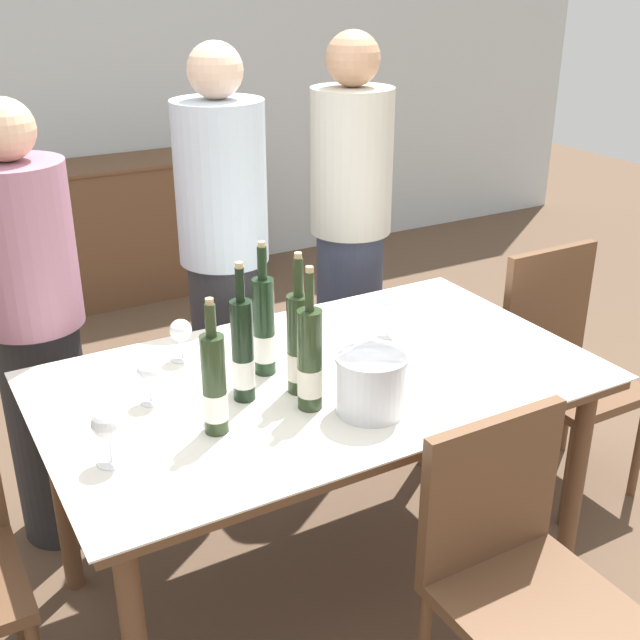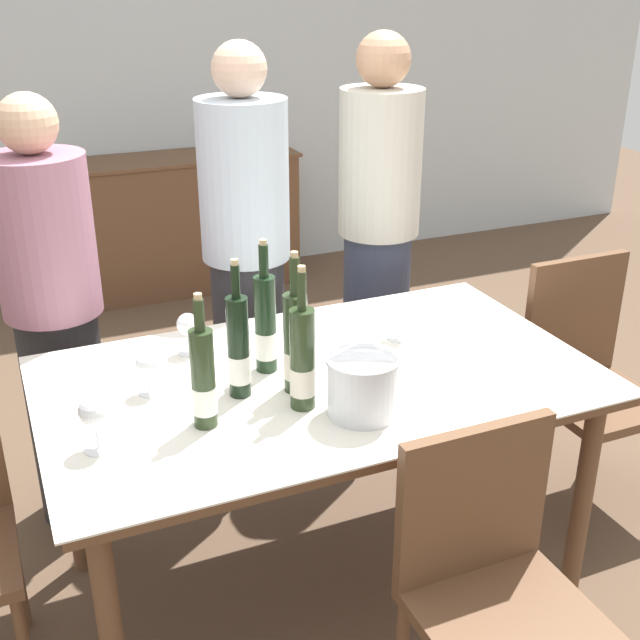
% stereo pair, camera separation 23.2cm
% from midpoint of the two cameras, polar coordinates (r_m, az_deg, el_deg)
% --- Properties ---
extents(ground_plane, '(12.00, 12.00, 0.00)m').
position_cam_midpoint_polar(ground_plane, '(2.85, 2.45, -18.04)').
color(ground_plane, brown).
extents(back_wall, '(8.00, 0.10, 2.80)m').
position_cam_midpoint_polar(back_wall, '(5.14, -13.26, 17.67)').
color(back_wall, silver).
rests_on(back_wall, ground_plane).
extents(sideboard_cabinet, '(1.45, 0.46, 0.84)m').
position_cam_midpoint_polar(sideboard_cabinet, '(5.12, -8.47, 6.80)').
color(sideboard_cabinet, brown).
rests_on(sideboard_cabinet, ground_plane).
extents(dining_table, '(1.64, 0.96, 0.78)m').
position_cam_midpoint_polar(dining_table, '(2.43, 2.74, -5.60)').
color(dining_table, brown).
rests_on(dining_table, ground_plane).
extents(ice_bucket, '(0.20, 0.20, 0.17)m').
position_cam_midpoint_polar(ice_bucket, '(2.17, 6.12, -4.63)').
color(ice_bucket, silver).
rests_on(ice_bucket, dining_table).
extents(wine_bottle_0, '(0.07, 0.07, 0.38)m').
position_cam_midpoint_polar(wine_bottle_0, '(2.09, -5.17, -4.38)').
color(wine_bottle_0, '#28381E').
rests_on(wine_bottle_0, dining_table).
extents(wine_bottle_1, '(0.07, 0.07, 0.41)m').
position_cam_midpoint_polar(wine_bottle_1, '(2.17, 1.81, -3.03)').
color(wine_bottle_1, '#28381E').
rests_on(wine_bottle_1, dining_table).
extents(wine_bottle_2, '(0.07, 0.07, 0.41)m').
position_cam_midpoint_polar(wine_bottle_2, '(2.37, -1.11, -0.46)').
color(wine_bottle_2, black).
rests_on(wine_bottle_2, dining_table).
extents(wine_bottle_3, '(0.07, 0.07, 0.42)m').
position_cam_midpoint_polar(wine_bottle_3, '(2.25, 1.19, -1.83)').
color(wine_bottle_3, '#28381E').
rests_on(wine_bottle_3, dining_table).
extents(wine_bottle_4, '(0.06, 0.06, 0.41)m').
position_cam_midpoint_polar(wine_bottle_4, '(2.23, -2.86, -2.15)').
color(wine_bottle_4, black).
rests_on(wine_bottle_4, dining_table).
extents(wine_glass_0, '(0.07, 0.07, 0.13)m').
position_cam_midpoint_polar(wine_glass_0, '(2.29, -9.38, -3.30)').
color(wine_glass_0, white).
rests_on(wine_glass_0, dining_table).
extents(wine_glass_1, '(0.08, 0.08, 0.15)m').
position_cam_midpoint_polar(wine_glass_1, '(2.04, -12.64, -6.59)').
color(wine_glass_1, white).
rests_on(wine_glass_1, dining_table).
extents(wine_glass_2, '(0.08, 0.08, 0.13)m').
position_cam_midpoint_polar(wine_glass_2, '(2.51, -6.80, -0.51)').
color(wine_glass_2, white).
rests_on(wine_glass_2, dining_table).
extents(wine_glass_3, '(0.08, 0.08, 0.15)m').
position_cam_midpoint_polar(wine_glass_3, '(2.61, 8.17, 0.67)').
color(wine_glass_3, white).
rests_on(wine_glass_3, dining_table).
extents(chair_near_front, '(0.42, 0.42, 0.90)m').
position_cam_midpoint_polar(chair_near_front, '(2.12, 15.47, -17.56)').
color(chair_near_front, brown).
rests_on(chair_near_front, ground_plane).
extents(chair_right_end, '(0.42, 0.42, 0.94)m').
position_cam_midpoint_polar(chair_right_end, '(3.17, 20.40, -3.33)').
color(chair_right_end, brown).
rests_on(chair_right_end, ground_plane).
extents(person_host, '(0.33, 0.33, 1.55)m').
position_cam_midpoint_polar(person_host, '(2.86, -16.08, -0.36)').
color(person_host, '#262628').
rests_on(person_host, ground_plane).
extents(person_guest_left, '(0.33, 0.33, 1.68)m').
position_cam_midpoint_polar(person_guest_left, '(3.05, -3.05, 3.47)').
color(person_guest_left, '#2D2D33').
rests_on(person_guest_left, ground_plane).
extents(person_guest_right, '(0.33, 0.33, 1.69)m').
position_cam_midpoint_polar(person_guest_right, '(3.34, 6.13, 5.34)').
color(person_guest_right, '#383F56').
rests_on(person_guest_right, ground_plane).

